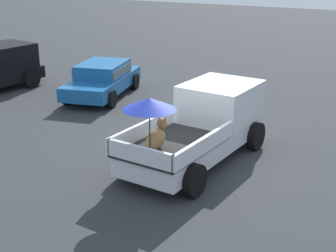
% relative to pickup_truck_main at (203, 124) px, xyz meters
% --- Properties ---
extents(ground_plane, '(80.00, 80.00, 0.00)m').
position_rel_pickup_truck_main_xyz_m(ground_plane, '(-0.39, 0.04, -0.97)').
color(ground_plane, '#2D3033').
extents(pickup_truck_main, '(5.22, 2.70, 2.27)m').
position_rel_pickup_truck_main_xyz_m(pickup_truck_main, '(0.00, 0.00, 0.00)').
color(pickup_truck_main, black).
rests_on(pickup_truck_main, ground).
extents(parked_sedan_near, '(4.57, 2.64, 1.33)m').
position_rel_pickup_truck_main_xyz_m(parked_sedan_near, '(3.90, 5.93, -0.23)').
color(parked_sedan_near, black).
rests_on(parked_sedan_near, ground).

